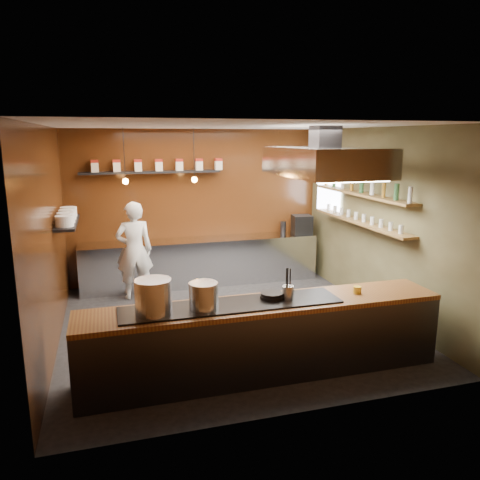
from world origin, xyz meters
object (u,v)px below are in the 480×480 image
object	(u,v)px
extractor_hood	(324,161)
stockpot_large	(153,297)
espresso_machine	(302,224)
stockpot_small	(204,296)
chef	(134,251)

from	to	relation	value
extractor_hood	stockpot_large	bearing A→B (deg)	-154.24
espresso_machine	stockpot_large	bearing A→B (deg)	-123.86
extractor_hood	stockpot_small	distance (m)	2.79
extractor_hood	stockpot_small	size ratio (longest dim) A/B	6.02
chef	stockpot_large	bearing A→B (deg)	86.38
chef	extractor_hood	bearing A→B (deg)	137.98
stockpot_small	espresso_machine	bearing A→B (deg)	53.24
extractor_hood	stockpot_small	world-z (taller)	extractor_hood
stockpot_large	espresso_machine	bearing A→B (deg)	48.15
stockpot_small	espresso_machine	distance (m)	4.76
espresso_machine	chef	xyz separation A→B (m)	(-3.41, -0.48, -0.21)
extractor_hood	stockpot_small	xyz separation A→B (m)	(-2.05, -1.27, -1.41)
stockpot_large	chef	bearing A→B (deg)	90.09
extractor_hood	espresso_machine	bearing A→B (deg)	72.54
stockpot_small	espresso_machine	world-z (taller)	espresso_machine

